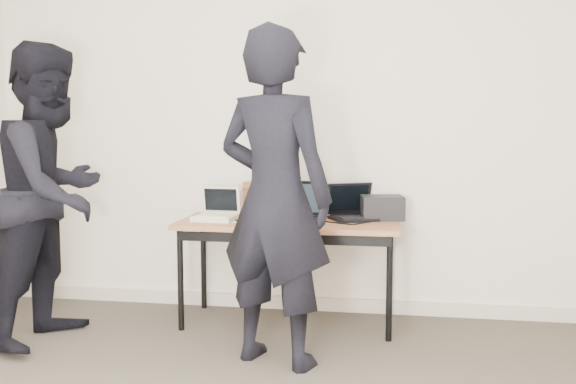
% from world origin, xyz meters
% --- Properties ---
extents(room, '(4.60, 4.60, 2.80)m').
position_xyz_m(room, '(0.00, 0.00, 1.35)').
color(room, '#433C33').
rests_on(room, ground).
extents(desk, '(1.50, 0.66, 0.72)m').
position_xyz_m(desk, '(0.06, 1.89, 0.66)').
color(desk, '#925937').
rests_on(desk, ground).
extents(laptop_beige, '(0.29, 0.29, 0.22)m').
position_xyz_m(laptop_beige, '(-0.45, 1.87, 0.76)').
color(laptop_beige, beige).
rests_on(laptop_beige, desk).
extents(laptop_center, '(0.35, 0.34, 0.27)m').
position_xyz_m(laptop_center, '(0.12, 1.88, 0.78)').
color(laptop_center, black).
rests_on(laptop_center, desk).
extents(laptop_right, '(0.45, 0.44, 0.25)m').
position_xyz_m(laptop_right, '(0.49, 2.06, 0.78)').
color(laptop_right, black).
rests_on(laptop_right, desk).
extents(leather_satchel, '(0.37, 0.21, 0.25)m').
position_xyz_m(leather_satchel, '(-0.12, 2.12, 0.85)').
color(leather_satchel, '#5A3517').
rests_on(leather_satchel, desk).
extents(tissue, '(0.14, 0.11, 0.08)m').
position_xyz_m(tissue, '(-0.09, 2.12, 1.00)').
color(tissue, white).
rests_on(tissue, leather_satchel).
extents(equipment_box, '(0.32, 0.28, 0.16)m').
position_xyz_m(equipment_box, '(0.69, 2.08, 0.80)').
color(equipment_box, black).
rests_on(equipment_box, desk).
extents(power_brick, '(0.07, 0.05, 0.03)m').
position_xyz_m(power_brick, '(-0.16, 1.72, 0.73)').
color(power_brick, black).
rests_on(power_brick, desk).
extents(cables, '(1.16, 0.41, 0.01)m').
position_xyz_m(cables, '(0.10, 1.89, 0.72)').
color(cables, black).
rests_on(cables, desk).
extents(person_typist, '(0.81, 0.66, 1.92)m').
position_xyz_m(person_typist, '(0.10, 1.16, 0.96)').
color(person_typist, black).
rests_on(person_typist, ground).
extents(person_observer, '(0.81, 0.99, 1.88)m').
position_xyz_m(person_observer, '(-1.37, 1.34, 0.94)').
color(person_observer, black).
rests_on(person_observer, ground).
extents(baseboard, '(4.50, 0.03, 0.10)m').
position_xyz_m(baseboard, '(0.00, 2.23, 0.05)').
color(baseboard, '#BFB29F').
rests_on(baseboard, ground).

